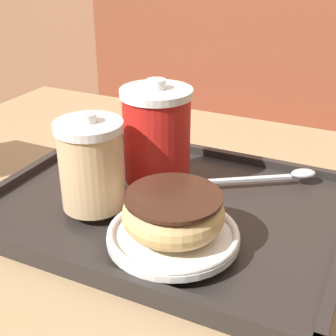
# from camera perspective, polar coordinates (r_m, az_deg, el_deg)

# --- Properties ---
(booth_bench) EXTENTS (1.38, 0.44, 1.00)m
(booth_bench) POSITION_cam_1_polar(r_m,az_deg,el_deg) (1.54, 11.83, -2.98)
(booth_bench) COLOR brown
(booth_bench) RESTS_ON ground_plane
(cafe_table) EXTENTS (0.99, 0.84, 0.73)m
(cafe_table) POSITION_cam_1_polar(r_m,az_deg,el_deg) (0.72, -3.25, -17.27)
(cafe_table) COLOR tan
(cafe_table) RESTS_ON ground_plane
(serving_tray) EXTENTS (0.45, 0.34, 0.02)m
(serving_tray) POSITION_cam_1_polar(r_m,az_deg,el_deg) (0.62, 0.00, -4.70)
(serving_tray) COLOR #282321
(serving_tray) RESTS_ON cafe_table
(coffee_cup_front) EXTENTS (0.08, 0.08, 0.12)m
(coffee_cup_front) POSITION_cam_1_polar(r_m,az_deg,el_deg) (0.57, -9.34, 0.47)
(coffee_cup_front) COLOR #E0B784
(coffee_cup_front) RESTS_ON serving_tray
(coffee_cup_rear) EXTENTS (0.10, 0.10, 0.14)m
(coffee_cup_rear) POSITION_cam_1_polar(r_m,az_deg,el_deg) (0.63, -1.38, 4.12)
(coffee_cup_rear) COLOR red
(coffee_cup_rear) RESTS_ON serving_tray
(plate_with_chocolate_donut) EXTENTS (0.15, 0.15, 0.01)m
(plate_with_chocolate_donut) POSITION_cam_1_polar(r_m,az_deg,el_deg) (0.52, 0.64, -8.10)
(plate_with_chocolate_donut) COLOR white
(plate_with_chocolate_donut) RESTS_ON serving_tray
(donut_chocolate_glazed) EXTENTS (0.11, 0.11, 0.04)m
(donut_chocolate_glazed) POSITION_cam_1_polar(r_m,az_deg,el_deg) (0.51, 0.65, -5.42)
(donut_chocolate_glazed) COLOR #DBB270
(donut_chocolate_glazed) RESTS_ON plate_with_chocolate_donut
(spoon) EXTENTS (0.14, 0.10, 0.01)m
(spoon) POSITION_cam_1_polar(r_m,az_deg,el_deg) (0.67, 14.33, -0.84)
(spoon) COLOR silver
(spoon) RESTS_ON serving_tray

